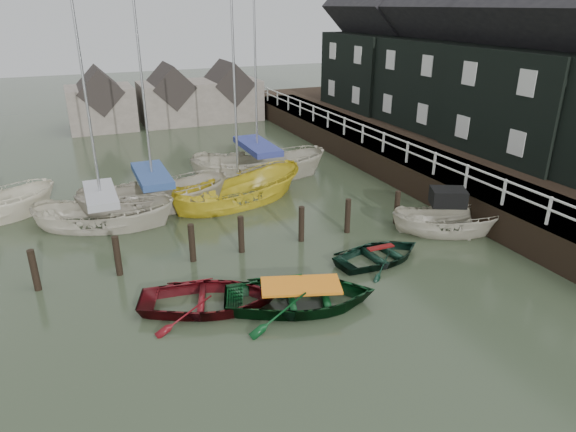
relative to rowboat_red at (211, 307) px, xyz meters
name	(u,v)px	position (x,y,z in m)	size (l,w,h in m)	color
ground	(306,283)	(3.24, 0.15, 0.00)	(120.00, 120.00, 0.00)	#2C3521
pier	(384,154)	(12.72, 10.15, 0.71)	(3.04, 32.00, 2.70)	black
land_strip	(462,156)	(18.24, 10.15, 0.00)	(14.00, 38.00, 1.50)	black
quay_houses	(493,59)	(18.23, 8.80, 5.68)	(6.52, 28.14, 10.01)	black
mooring_pilings	(244,239)	(2.13, 3.15, 0.50)	(13.72, 0.22, 1.80)	black
far_sheds	(169,98)	(4.07, 26.15, 1.86)	(14.00, 4.08, 4.39)	#665B51
rowboat_red	(211,307)	(0.00, 0.00, 0.00)	(2.97, 4.15, 0.86)	#500B10
rowboat_green	(301,305)	(2.51, -0.99, 0.00)	(3.24, 4.54, 0.94)	black
rowboat_dkgreen	(380,260)	(6.32, 0.57, 0.00)	(2.45, 3.44, 0.71)	black
motorboat	(447,231)	(10.04, 1.50, 0.09)	(4.70, 3.47, 2.64)	#B9B39E
sailboat_a	(105,224)	(-2.34, 7.67, 0.07)	(6.20, 4.17, 10.57)	beige
sailboat_b	(155,206)	(-0.09, 8.88, 0.06)	(6.78, 3.11, 11.12)	#BEB5A2
sailboat_c	(239,201)	(3.57, 8.10, 0.01)	(6.99, 3.91, 10.68)	gold
sailboat_d	(258,174)	(5.70, 11.38, 0.06)	(7.47, 4.83, 12.75)	#BCB5A1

